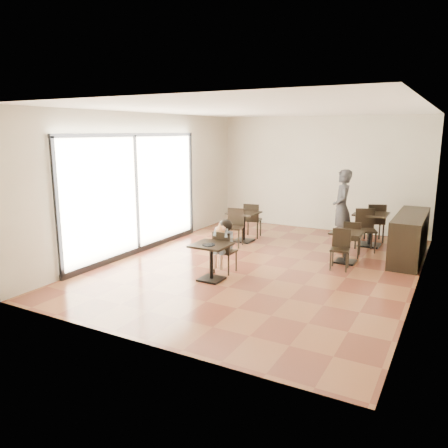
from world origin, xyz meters
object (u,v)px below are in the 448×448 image
Objects in this scene: child_chair at (225,252)px; cafe_table_mid at (346,247)px; cafe_table_left at (244,227)px; chair_mid_b at (340,250)px; chair_mid_a at (352,239)px; chair_left_a at (253,220)px; adult_patron at (342,208)px; chair_left_b at (234,228)px; cafe_table_back at (370,230)px; child at (225,246)px; child_table at (211,262)px; chair_back_b at (366,231)px; chair_back_a at (374,222)px.

cafe_table_mid is (1.97, 1.83, -0.08)m from child_chair.
cafe_table_left is (-0.78, 2.43, -0.04)m from child_chair.
chair_mid_b is (2.75, -1.15, 0.03)m from cafe_table_left.
chair_mid_a is 0.89× the size of chair_left_a.
chair_left_a is (-2.28, -0.24, -0.48)m from adult_patron.
child_chair is 2.04m from chair_left_b.
chair_left_b reaches higher than chair_mid_b.
cafe_table_back is 2.25m from chair_mid_b.
child is at bearing -153.59° from chair_mid_b.
child_table is 3.08m from cafe_table_left.
cafe_table_mid is at bearing -137.08° from child_chair.
cafe_table_mid is at bearing -3.89° from adult_patron.
chair_back_b is (2.93, -0.01, 0.03)m from chair_left_a.
child is at bearing -0.00° from child_chair.
cafe_table_mid is 2.82m from cafe_table_left.
cafe_table_left is at bearing 79.13° from chair_left_b.
chair_mid_a reaches higher than cafe_table_left.
child_table is 0.72× the size of chair_back_b.
child_table is 0.86× the size of chair_mid_b.
chair_mid_b is (0.47, -1.94, -0.53)m from adult_patron.
adult_patron is at bearing 29.97° from chair_back_a.
adult_patron is 2.07m from chair_mid_b.
chair_left_b is 0.93× the size of chair_back_b.
chair_mid_b is at bearing -22.66° from cafe_table_left.
cafe_table_back is 1.16m from chair_mid_a.
cafe_table_mid is at bearing 83.36° from chair_mid_a.
chair_left_b is at bearing 112.63° from child.
chair_back_a is (0.65, 0.85, -0.45)m from adult_patron.
child_table is 3.62m from chair_left_a.
child reaches higher than cafe_table_mid.
cafe_table_back is 0.83× the size of chair_back_a.
child is at bearing 90.00° from child_table.
cafe_table_left is 0.93× the size of cafe_table_back.
chair_mid_b is (1.97, 1.28, -0.13)m from child.
cafe_table_left is 2.75m from chair_mid_a.
child_table is at bearing 90.00° from child_chair.
child_chair is 1.04× the size of chair_mid_b.
chair_back_b is (2.93, 1.09, 0.03)m from chair_left_b.
child is 4.61m from chair_back_a.
adult_patron is 2.34m from chair_left_a.
chair_back_b is at bearing 81.18° from cafe_table_mid.
chair_mid_b is at bearing -90.00° from cafe_table_mid.
child_table is at bearing -117.78° from cafe_table_back.
chair_back_a is (0.18, 1.69, 0.08)m from chair_mid_a.
child is 2.70m from cafe_table_mid.
chair_back_b is at bearing 46.34° from adult_patron.
child_chair reaches higher than chair_mid_b.
child reaches higher than chair_left_b.
chair_mid_a is 2.80m from chair_left_b.
chair_back_b is (0.18, 0.59, 0.08)m from chair_mid_a.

